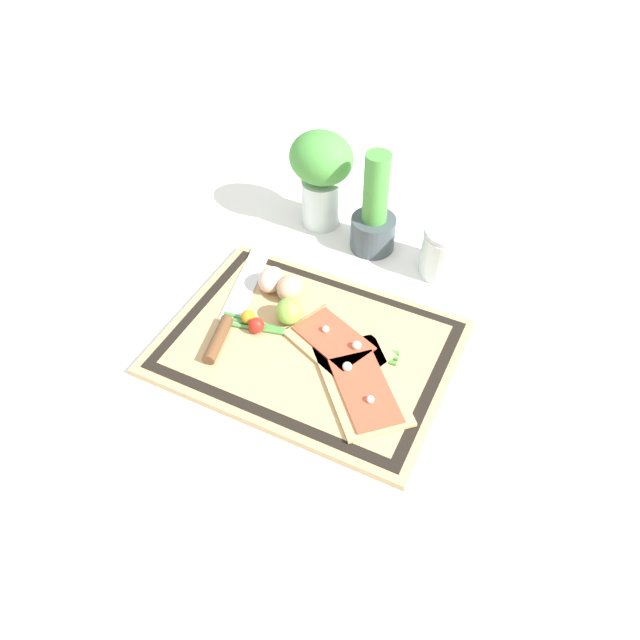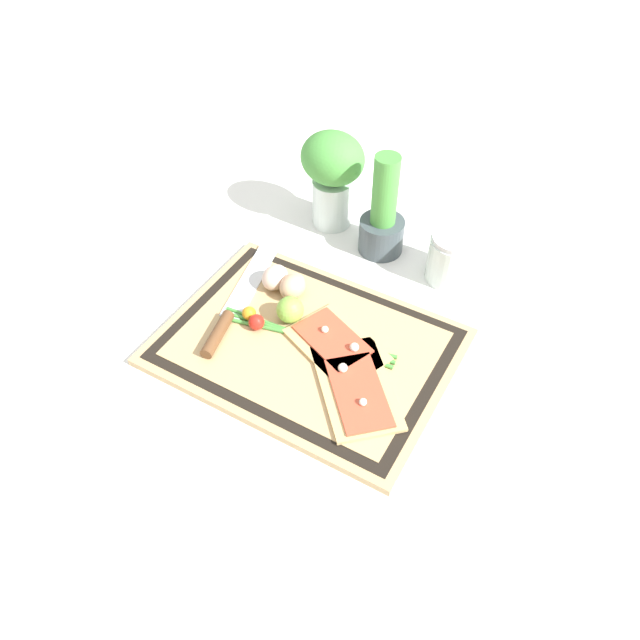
{
  "view_description": "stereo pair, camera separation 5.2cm",
  "coord_description": "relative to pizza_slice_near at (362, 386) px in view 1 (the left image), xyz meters",
  "views": [
    {
      "loc": [
        0.33,
        -0.64,
        0.83
      ],
      "look_at": [
        0.0,
        0.05,
        0.03
      ],
      "focal_mm": 35.0,
      "sensor_mm": 36.0,
      "label": 1
    },
    {
      "loc": [
        0.38,
        -0.61,
        0.83
      ],
      "look_at": [
        0.0,
        0.05,
        0.03
      ],
      "focal_mm": 35.0,
      "sensor_mm": 36.0,
      "label": 2
    }
  ],
  "objects": [
    {
      "name": "egg_brown",
      "position": [
        -0.21,
        0.14,
        0.02
      ],
      "size": [
        0.05,
        0.06,
        0.05
      ],
      "primitive_type": "ellipsoid",
      "color": "tan",
      "rests_on": "cutting_board"
    },
    {
      "name": "sauce_jar",
      "position": [
        0.02,
        0.35,
        0.02
      ],
      "size": [
        0.09,
        0.09,
        0.1
      ],
      "color": "silver",
      "rests_on": "ground_plane"
    },
    {
      "name": "herb_pot",
      "position": [
        -0.13,
        0.36,
        0.05
      ],
      "size": [
        0.09,
        0.09,
        0.22
      ],
      "color": "#3D474C",
      "rests_on": "ground_plane"
    },
    {
      "name": "cutting_board",
      "position": [
        -0.12,
        0.05,
        -0.01
      ],
      "size": [
        0.49,
        0.37,
        0.02
      ],
      "color": "tan",
      "rests_on": "ground_plane"
    },
    {
      "name": "pizza_slice_near",
      "position": [
        0.0,
        0.0,
        0.0
      ],
      "size": [
        0.22,
        0.22,
        0.02
      ],
      "color": "tan",
      "rests_on": "cutting_board"
    },
    {
      "name": "ground_plane",
      "position": [
        -0.12,
        0.05,
        -0.02
      ],
      "size": [
        6.0,
        6.0,
        0.0
      ],
      "primitive_type": "plane",
      "color": "white"
    },
    {
      "name": "knife",
      "position": [
        -0.27,
        0.03,
        0.0
      ],
      "size": [
        0.1,
        0.31,
        0.02
      ],
      "color": "silver",
      "rests_on": "cutting_board"
    },
    {
      "name": "egg_pink",
      "position": [
        -0.25,
        0.14,
        0.02
      ],
      "size": [
        0.05,
        0.06,
        0.05
      ],
      "primitive_type": "ellipsoid",
      "color": "beige",
      "rests_on": "cutting_board"
    },
    {
      "name": "lime",
      "position": [
        -0.18,
        0.08,
        0.02
      ],
      "size": [
        0.05,
        0.05,
        0.05
      ],
      "primitive_type": "sphere",
      "color": "#7FB742",
      "rests_on": "cutting_board"
    },
    {
      "name": "cherry_tomato_yellow",
      "position": [
        -0.24,
        0.05,
        0.01
      ],
      "size": [
        0.03,
        0.03,
        0.03
      ],
      "primitive_type": "sphere",
      "color": "orange",
      "rests_on": "cutting_board"
    },
    {
      "name": "pizza_slice_far",
      "position": [
        -0.08,
        0.07,
        0.0
      ],
      "size": [
        0.2,
        0.17,
        0.02
      ],
      "color": "tan",
      "rests_on": "cutting_board"
    },
    {
      "name": "herb_glass",
      "position": [
        -0.26,
        0.39,
        0.1
      ],
      "size": [
        0.13,
        0.12,
        0.21
      ],
      "color": "silver",
      "rests_on": "ground_plane"
    },
    {
      "name": "cherry_tomato_red",
      "position": [
        -0.22,
        0.03,
        0.01
      ],
      "size": [
        0.03,
        0.03,
        0.03
      ],
      "primitive_type": "sphere",
      "color": "red",
      "rests_on": "cutting_board"
    },
    {
      "name": "scallion_bunch",
      "position": [
        -0.13,
        0.06,
        -0.0
      ],
      "size": [
        0.32,
        0.08,
        0.01
      ],
      "color": "#47933D",
      "rests_on": "cutting_board"
    }
  ]
}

